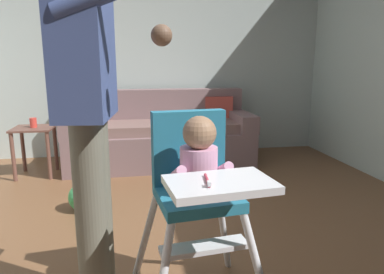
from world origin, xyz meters
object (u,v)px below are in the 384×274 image
at_px(couch, 161,136).
at_px(sippy_cup, 33,123).
at_px(adult_standing, 89,105).
at_px(side_table, 34,140).
at_px(toy_ball, 83,197).
at_px(high_chair, 197,177).

relative_size(couch, sippy_cup, 21.23).
bearing_deg(couch, adult_standing, -11.38).
bearing_deg(side_table, toy_ball, -59.68).
bearing_deg(high_chair, couch, 172.78).
distance_m(adult_standing, toy_ball, 1.54).
height_order(adult_standing, side_table, adult_standing).
relative_size(couch, adult_standing, 1.20).
bearing_deg(couch, side_table, -79.67).
distance_m(toy_ball, side_table, 1.23).
bearing_deg(adult_standing, sippy_cup, 116.37).
xyz_separation_m(couch, toy_ball, (-0.74, -1.29, -0.22)).
height_order(couch, adult_standing, adult_standing).
relative_size(high_chair, toy_ball, 4.20).
bearing_deg(sippy_cup, side_table, -180.00).
distance_m(high_chair, adult_standing, 0.58).
height_order(couch, sippy_cup, couch).
height_order(couch, side_table, couch).
relative_size(side_table, sippy_cup, 5.20).
height_order(adult_standing, sippy_cup, adult_standing).
xyz_separation_m(high_chair, toy_ball, (-0.70, 1.28, -0.56)).
xyz_separation_m(couch, sippy_cup, (-1.35, -0.25, 0.24)).
distance_m(adult_standing, side_table, 2.50).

